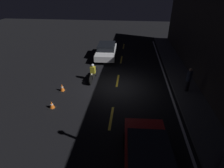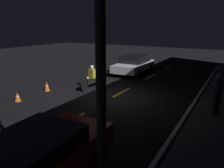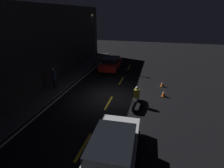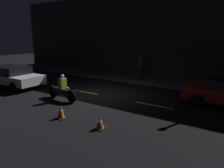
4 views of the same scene
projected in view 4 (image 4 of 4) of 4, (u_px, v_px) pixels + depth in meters
The scene contains 13 objects.
ground_plane at pixel (98, 95), 12.73m from camera, with size 56.00×56.00×0.00m, color black.
raised_curb at pixel (138, 79), 16.74m from camera, with size 28.00×1.85×0.13m.
building_front at pixel (146, 36), 16.88m from camera, with size 28.00×0.30×6.64m.
lane_dash_a at pixel (4, 76), 18.26m from camera, with size 2.00×0.14×0.01m.
lane_dash_b at pixel (38, 83), 15.77m from camera, with size 2.00×0.14×0.01m.
lane_dash_c at pixel (85, 92), 13.29m from camera, with size 2.00×0.14×0.01m.
lane_dash_d at pixel (154, 105), 10.80m from camera, with size 2.00×0.14×0.01m.
lane_solid_kerb at pixel (131, 83), 15.81m from camera, with size 25.20×0.14×0.01m.
sedan_white at pixel (12, 76), 14.65m from camera, with size 4.49×2.15×1.36m.
motorcycle at pixel (62, 90), 11.59m from camera, with size 2.20×0.38×1.40m.
traffic_cone_near at pixel (61, 112), 9.08m from camera, with size 0.40×0.40×0.56m.
traffic_cone_mid at pixel (100, 123), 8.05m from camera, with size 0.40×0.40×0.48m.
pedestrian at pixel (140, 68), 16.35m from camera, with size 0.34×0.34×1.71m.
Camera 4 is at (7.63, -9.66, 3.42)m, focal length 35.00 mm.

